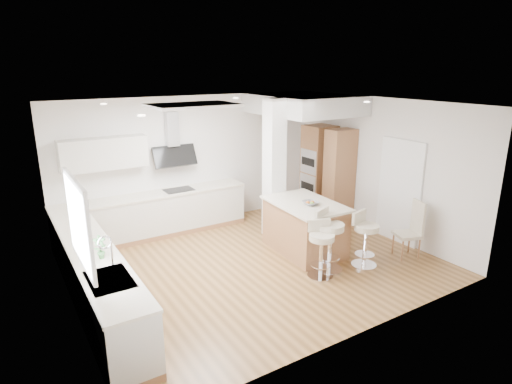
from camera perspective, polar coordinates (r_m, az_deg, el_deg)
ground at (r=7.75m, az=-0.19°, el=-9.48°), size 6.00×6.00×0.00m
ceiling at (r=7.75m, az=-0.19°, el=-9.48°), size 6.00×5.00×0.02m
wall_back at (r=9.40m, az=-8.28°, el=4.08°), size 6.00×0.04×2.80m
wall_left at (r=6.28m, az=-24.19°, el=-3.52°), size 0.04×5.00×2.80m
wall_right at (r=9.14m, az=16.04°, el=3.25°), size 0.04×5.00×2.80m
skylight at (r=7.15m, az=-8.31°, el=11.33°), size 4.10×2.10×0.06m
window_left at (r=5.35m, az=-22.64°, el=-3.37°), size 0.06×1.28×1.07m
doorway_right at (r=8.84m, az=18.57°, el=-0.09°), size 0.05×1.00×2.10m
counter_left at (r=6.88m, az=-21.07°, el=-9.94°), size 0.63×4.50×1.35m
counter_back at (r=9.01m, az=-12.69°, el=-1.34°), size 3.62×0.63×2.50m
pillar at (r=8.57m, az=2.43°, el=3.03°), size 0.35×0.35×2.80m
soffit at (r=9.35m, az=6.36°, el=11.54°), size 1.78×2.20×0.40m
oven_column at (r=9.84m, az=9.34°, el=2.50°), size 0.63×1.21×2.10m
peninsula at (r=8.11m, az=6.48°, el=-4.61°), size 1.13×1.64×1.04m
bar_stool_a at (r=7.16m, az=8.66°, el=-7.16°), size 0.57×0.57×0.97m
bar_stool_b at (r=7.39m, az=9.67°, el=-5.92°), size 0.63×0.63×1.08m
bar_stool_c at (r=7.68m, az=14.31°, el=-5.76°), size 0.53×0.53×0.98m
dining_chair at (r=8.30m, az=20.14°, el=-4.45°), size 0.53×0.53×1.07m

